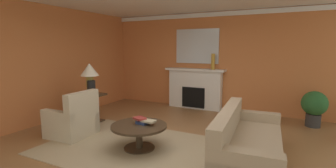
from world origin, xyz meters
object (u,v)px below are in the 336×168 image
Objects in this scene: side_table at (91,106)px; vase_mantel_right at (213,62)px; sofa at (246,146)px; coffee_table at (139,131)px; mantel_mirror at (197,46)px; table_lamp at (90,73)px; fireplace at (195,90)px; vase_on_side_table at (91,88)px; armchair_near_window at (73,121)px; potted_plant at (314,106)px.

side_table is 1.56× the size of vase_mantel_right.
coffee_table is (-1.82, -0.26, 0.04)m from sofa.
mantel_mirror is at bearing 122.34° from sofa.
table_lamp is (-1.92, 0.81, 0.89)m from coffee_table.
sofa is at bearing -56.64° from fireplace.
sofa is 1.84m from coffee_table.
vase_on_side_table reaches higher than sofa.
mantel_mirror is at bearing 90.00° from fireplace.
side_table is (-1.92, 0.81, 0.06)m from coffee_table.
armchair_near_window is 4.00m from vase_mantel_right.
armchair_near_window reaches higher than side_table.
fireplace is 1.80× the size of coffee_table.
vase_on_side_table is (-1.77, 0.69, 0.54)m from coffee_table.
vase_on_side_table is at bearing -38.66° from side_table.
vase_on_side_table is (-2.15, -2.54, -0.54)m from vase_mantel_right.
fireplace is at bearing 54.67° from side_table.
coffee_table is at bearing -135.25° from potted_plant.
fireplace is 3.64m from sofa.
fireplace reaches higher than armchair_near_window.
vase_on_side_table is at bearing -120.57° from mantel_mirror.
table_lamp is (-1.75, -2.59, -0.63)m from mantel_mirror.
side_table is at bearing -14.04° from table_lamp.
vase_on_side_table is at bearing 158.67° from coffee_table.
vase_mantel_right reaches higher than armchair_near_window.
fireplace is at bearing -90.00° from mantel_mirror.
potted_plant is at bearing 67.63° from sofa.
vase_mantel_right is 0.54× the size of potted_plant.
mantel_mirror is 3.45m from side_table.
table_lamp is 0.40m from vase_on_side_table.
table_lamp is 3.35m from vase_mantel_right.
armchair_near_window is at bearing -174.72° from sofa.
table_lamp is 0.90× the size of potted_plant.
vase_on_side_table is (-3.60, 0.44, 0.58)m from sofa.
mantel_mirror is 0.61× the size of sofa.
sofa is 2.27× the size of armchair_near_window.
mantel_mirror is 3.68× the size of vase_on_side_table.
vase_mantel_right is at bearing 46.46° from table_lamp.
vase_mantel_right is (-1.44, 2.98, 1.12)m from sofa.
coffee_table is at bearing -22.90° from side_table.
side_table is at bearing -124.05° from mantel_mirror.
vase_mantel_right is 3.38m from vase_on_side_table.
armchair_near_window is at bearing -112.26° from mantel_mirror.
table_lamp is at bearing -133.54° from vase_mantel_right.
sofa reaches higher than potted_plant.
potted_plant is at bearing -9.82° from mantel_mirror.
table_lamp is at bearing -125.33° from fireplace.
side_table is (-0.33, 0.87, 0.09)m from armchair_near_window.
vase_on_side_table is at bearing -154.97° from potted_plant.
vase_mantel_right is (0.55, -0.05, 0.86)m from fireplace.
sofa is 2.16× the size of coffee_table.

